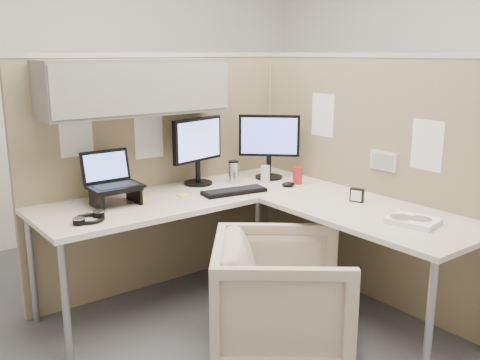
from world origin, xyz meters
TOP-DOWN VIEW (x-y plane):
  - ground at (0.00, 0.00)m, footprint 4.50×4.50m
  - partition_back at (-0.22, 0.83)m, footprint 2.00×0.36m
  - partition_right at (0.90, -0.07)m, footprint 0.07×2.03m
  - desk at (0.12, 0.13)m, footprint 2.00×1.98m
  - office_chair at (-0.07, -0.35)m, footprint 0.96×0.97m
  - monitor_left at (0.09, 0.73)m, footprint 0.44×0.20m
  - monitor_right at (0.61, 0.57)m, footprint 0.34×0.33m
  - laptop_station at (-0.59, 0.61)m, footprint 0.31×0.26m
  - keyboard at (0.15, 0.38)m, footprint 0.44×0.21m
  - mouse at (0.55, 0.29)m, footprint 0.11×0.09m
  - travel_mug at (0.31, 0.60)m, footprint 0.07×0.07m
  - soda_can_green at (0.66, 0.31)m, footprint 0.07×0.07m
  - soda_can_silver at (0.50, 0.48)m, footprint 0.07×0.07m
  - sticky_note_c at (-0.42, 0.62)m, footprint 0.08×0.08m
  - sticky_note_d at (-0.15, 0.52)m, footprint 0.08×0.08m
  - headphones at (-0.84, 0.39)m, footprint 0.23×0.23m
  - paper_stack at (0.53, -0.73)m, footprint 0.25×0.29m
  - desk_clock at (0.63, -0.25)m, footprint 0.06×0.09m

SIDE VIEW (x-z plane):
  - ground at x=0.00m, z-range 0.00..0.00m
  - office_chair at x=-0.07m, z-range 0.00..0.73m
  - desk at x=0.12m, z-range 0.32..1.05m
  - sticky_note_c at x=-0.42m, z-range 0.73..0.74m
  - sticky_note_d at x=-0.15m, z-range 0.73..0.74m
  - keyboard at x=0.15m, z-range 0.73..0.75m
  - headphones at x=-0.84m, z-range 0.73..0.76m
  - paper_stack at x=0.53m, z-range 0.73..0.76m
  - mouse at x=0.55m, z-range 0.73..0.76m
  - desk_clock at x=0.63m, z-range 0.73..0.81m
  - soda_can_green at x=0.66m, z-range 0.73..0.85m
  - soda_can_silver at x=0.50m, z-range 0.73..0.85m
  - travel_mug at x=0.31m, z-range 0.73..0.89m
  - partition_right at x=0.90m, z-range 0.00..1.63m
  - laptop_station at x=-0.59m, z-range 0.69..1.01m
  - monitor_left at x=0.09m, z-range 0.77..1.24m
  - monitor_right at x=0.61m, z-range 0.77..1.24m
  - partition_back at x=-0.22m, z-range 0.28..1.91m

